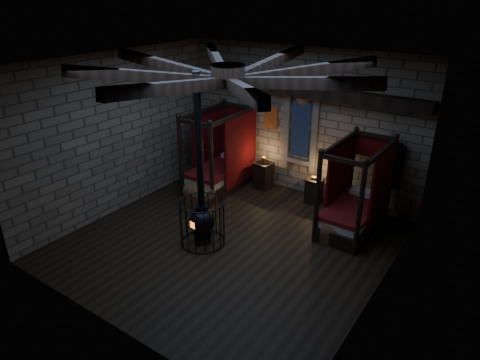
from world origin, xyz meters
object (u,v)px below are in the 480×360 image
Objects in this scene: trunk_right at (336,234)px; stove at (202,219)px; bed_right at (354,208)px; trunk_left at (200,197)px; bed_left at (221,169)px.

stove is at bearing -167.43° from trunk_right.
bed_right is 0.56× the size of stove.
bed_right is 0.94m from trunk_right.
trunk_left is 3.91m from trunk_right.
bed_left is 4.25m from bed_right.
stove is (-2.69, -2.69, 0.09)m from bed_right.
stove reaches higher than bed_right.
bed_left is 1.05× the size of bed_right.
stove reaches higher than trunk_right.
trunk_left is (0.29, -1.37, -0.31)m from bed_left.
bed_right reaches higher than trunk_right.
stove is at bearing -133.97° from bed_right.
trunk_left is at bearing 163.55° from trunk_right.
bed_right is 2.64× the size of trunk_right.
bed_left is at bearing 129.21° from stove.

